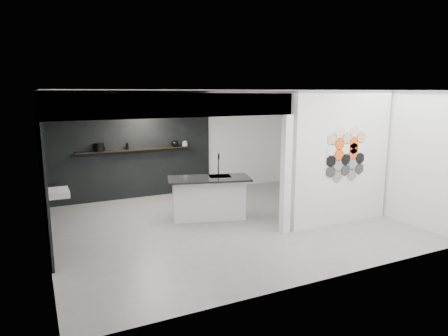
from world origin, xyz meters
TOP-DOWN VIEW (x-y plane):
  - floor at (0.00, 0.00)m, footprint 7.00×6.00m
  - partition_panel at (2.23, -1.00)m, footprint 2.45×0.15m
  - bay_clad_back at (-1.30, 2.97)m, footprint 4.40×0.04m
  - bay_clad_left at (-3.47, 1.00)m, footprint 0.04×4.00m
  - bulkhead at (-1.30, 1.00)m, footprint 4.40×4.00m
  - corner_column at (0.82, -1.00)m, footprint 0.16×0.16m
  - fascia_beam at (-1.30, -0.92)m, footprint 4.40×0.16m
  - wall_basin at (-3.24, 0.80)m, footprint 0.40×0.60m
  - display_shelf at (-1.20, 2.87)m, footprint 3.00×0.15m
  - kitchen_island at (-0.19, 0.49)m, footprint 1.93×1.25m
  - stockpot at (-2.12, 2.87)m, footprint 0.32×0.32m
  - kettle at (-0.13, 2.87)m, footprint 0.21×0.21m
  - glass_bowl at (0.15, 2.87)m, footprint 0.18×0.18m
  - glass_vase at (0.15, 2.87)m, footprint 0.12×0.12m
  - bottle_dark at (-1.42, 2.87)m, footprint 0.08×0.08m
  - utensil_cup at (-2.01, 2.87)m, footprint 0.09×0.09m
  - hex_tile_cluster at (2.26, -1.09)m, footprint 1.04×0.02m

SIDE VIEW (x-z plane):
  - floor at x=0.00m, z-range -0.01..0.00m
  - kitchen_island at x=-0.19m, z-range -0.23..1.20m
  - wall_basin at x=-3.24m, z-range 0.79..0.91m
  - bay_clad_back at x=-1.30m, z-range 0.00..2.35m
  - bay_clad_left at x=-3.47m, z-range 0.00..2.35m
  - corner_column at x=0.82m, z-range 0.00..2.35m
  - display_shelf at x=-1.20m, z-range 1.28..1.32m
  - utensil_cup at x=-2.01m, z-range 1.32..1.42m
  - glass_bowl at x=0.15m, z-range 1.32..1.42m
  - glass_vase at x=0.15m, z-range 1.32..1.46m
  - partition_panel at x=2.23m, z-range 0.00..2.80m
  - bottle_dark at x=-1.42m, z-range 1.32..1.49m
  - kettle at x=-0.13m, z-range 1.32..1.49m
  - stockpot at x=-2.12m, z-range 1.32..1.52m
  - hex_tile_cluster at x=2.26m, z-range 0.92..2.09m
  - bulkhead at x=-1.30m, z-range 2.35..2.75m
  - fascia_beam at x=-1.30m, z-range 2.35..2.75m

